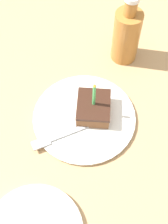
% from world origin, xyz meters
% --- Properties ---
extents(ground_plane, '(2.40, 2.40, 0.04)m').
position_xyz_m(ground_plane, '(0.00, 0.00, -0.02)').
color(ground_plane, tan).
rests_on(ground_plane, ground).
extents(plate, '(0.26, 0.26, 0.01)m').
position_xyz_m(plate, '(0.03, 0.01, 0.01)').
color(plate, white).
rests_on(plate, ground_plane).
extents(cake_slice, '(0.08, 0.09, 0.12)m').
position_xyz_m(cake_slice, '(0.01, 0.00, 0.03)').
color(cake_slice, brown).
rests_on(cake_slice, plate).
extents(fork, '(0.18, 0.11, 0.01)m').
position_xyz_m(fork, '(0.07, 0.07, 0.01)').
color(fork, '#B2B2B7').
rests_on(fork, plate).
extents(bottle, '(0.07, 0.07, 0.21)m').
position_xyz_m(bottle, '(-0.07, -0.21, 0.09)').
color(bottle, '#B27233').
rests_on(bottle, ground_plane).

